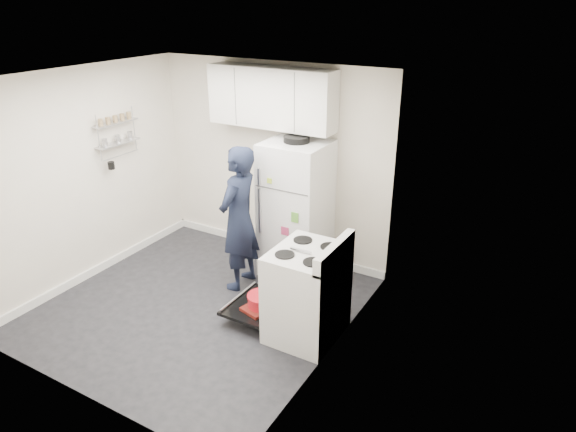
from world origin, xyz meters
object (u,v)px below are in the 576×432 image
Objects in this scene: open_oven_door at (260,303)px; person at (239,219)px; electric_range at (306,294)px; refrigerator at (296,209)px.

person reaches higher than open_oven_door.
electric_range is 1.37m from refrigerator.
refrigerator is (-0.18, 1.12, 0.64)m from open_oven_door.
refrigerator is at bearing 99.14° from open_oven_door.
person is (-0.41, -0.62, 0.02)m from refrigerator.
electric_range is 0.63× the size of refrigerator.
person is (-1.13, 0.48, 0.39)m from electric_range.
open_oven_door is 0.42× the size of refrigerator.
electric_range is 1.53× the size of open_oven_door.
person is at bearing 156.86° from electric_range.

